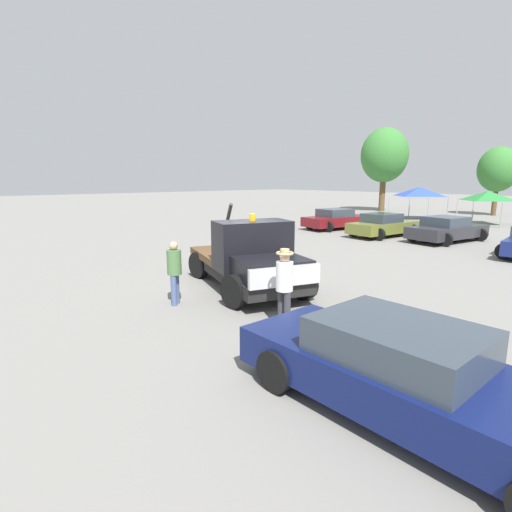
{
  "coord_description": "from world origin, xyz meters",
  "views": [
    {
      "loc": [
        9.21,
        -7.59,
        3.3
      ],
      "look_at": [
        0.5,
        0.0,
        1.05
      ],
      "focal_mm": 28.0,
      "sensor_mm": 36.0,
      "label": 1
    }
  ],
  "objects_px": {
    "tow_truck": "(249,260)",
    "canopy_tent_green": "(488,196)",
    "parked_car_charcoal": "(447,229)",
    "tree_left": "(384,155)",
    "tree_center": "(498,170)",
    "person_at_hood": "(174,268)",
    "parked_car_olive": "(383,225)",
    "foreground_car": "(410,375)",
    "canopy_tent_blue": "(419,192)",
    "person_near_truck": "(284,281)",
    "parked_car_maroon": "(337,219)"
  },
  "relations": [
    {
      "from": "person_at_hood",
      "to": "canopy_tent_green",
      "type": "xyz_separation_m",
      "value": [
        -1.74,
        26.44,
        1.09
      ]
    },
    {
      "from": "person_at_hood",
      "to": "canopy_tent_green",
      "type": "relative_size",
      "value": 0.57
    },
    {
      "from": "tree_left",
      "to": "parked_car_charcoal",
      "type": "bearing_deg",
      "value": -48.9
    },
    {
      "from": "parked_car_olive",
      "to": "parked_car_charcoal",
      "type": "distance_m",
      "value": 3.36
    },
    {
      "from": "parked_car_charcoal",
      "to": "canopy_tent_blue",
      "type": "height_order",
      "value": "canopy_tent_blue"
    },
    {
      "from": "foreground_car",
      "to": "parked_car_olive",
      "type": "xyz_separation_m",
      "value": [
        -9.99,
        15.61,
        -0.0
      ]
    },
    {
      "from": "person_near_truck",
      "to": "tow_truck",
      "type": "bearing_deg",
      "value": -111.27
    },
    {
      "from": "person_at_hood",
      "to": "parked_car_olive",
      "type": "distance_m",
      "value": 15.8
    },
    {
      "from": "parked_car_olive",
      "to": "canopy_tent_blue",
      "type": "height_order",
      "value": "canopy_tent_blue"
    },
    {
      "from": "parked_car_charcoal",
      "to": "tree_center",
      "type": "height_order",
      "value": "tree_center"
    },
    {
      "from": "canopy_tent_blue",
      "to": "canopy_tent_green",
      "type": "height_order",
      "value": "canopy_tent_blue"
    },
    {
      "from": "person_near_truck",
      "to": "canopy_tent_green",
      "type": "distance_m",
      "value": 25.85
    },
    {
      "from": "person_at_hood",
      "to": "tow_truck",
      "type": "bearing_deg",
      "value": -135.52
    },
    {
      "from": "canopy_tent_green",
      "to": "tree_center",
      "type": "distance_m",
      "value": 8.98
    },
    {
      "from": "parked_car_charcoal",
      "to": "parked_car_maroon",
      "type": "bearing_deg",
      "value": 98.88
    },
    {
      "from": "foreground_car",
      "to": "parked_car_olive",
      "type": "distance_m",
      "value": 18.54
    },
    {
      "from": "parked_car_charcoal",
      "to": "tree_left",
      "type": "distance_m",
      "value": 20.93
    },
    {
      "from": "tow_truck",
      "to": "parked_car_maroon",
      "type": "bearing_deg",
      "value": 136.37
    },
    {
      "from": "tow_truck",
      "to": "tree_center",
      "type": "distance_m",
      "value": 32.91
    },
    {
      "from": "person_near_truck",
      "to": "tree_left",
      "type": "xyz_separation_m",
      "value": [
        -16.47,
        30.58,
        4.51
      ]
    },
    {
      "from": "tow_truck",
      "to": "canopy_tent_blue",
      "type": "xyz_separation_m",
      "value": [
        -7.11,
        24.09,
        1.33
      ]
    },
    {
      "from": "foreground_car",
      "to": "canopy_tent_blue",
      "type": "bearing_deg",
      "value": 117.04
    },
    {
      "from": "parked_car_charcoal",
      "to": "tree_left",
      "type": "xyz_separation_m",
      "value": [
        -13.37,
        15.33,
        4.91
      ]
    },
    {
      "from": "person_at_hood",
      "to": "parked_car_maroon",
      "type": "relative_size",
      "value": 0.34
    },
    {
      "from": "tow_truck",
      "to": "canopy_tent_green",
      "type": "distance_m",
      "value": 24.14
    },
    {
      "from": "canopy_tent_blue",
      "to": "person_at_hood",
      "type": "bearing_deg",
      "value": -75.37
    },
    {
      "from": "tow_truck",
      "to": "parked_car_charcoal",
      "type": "xyz_separation_m",
      "value": [
        -0.27,
        13.89,
        -0.26
      ]
    },
    {
      "from": "parked_car_charcoal",
      "to": "person_near_truck",
      "type": "bearing_deg",
      "value": -160.08
    },
    {
      "from": "tow_truck",
      "to": "tree_center",
      "type": "xyz_separation_m",
      "value": [
        -4.25,
        32.48,
        3.15
      ]
    },
    {
      "from": "person_near_truck",
      "to": "parked_car_olive",
      "type": "height_order",
      "value": "person_near_truck"
    },
    {
      "from": "person_near_truck",
      "to": "tree_left",
      "type": "relative_size",
      "value": 0.22
    },
    {
      "from": "tow_truck",
      "to": "foreground_car",
      "type": "bearing_deg",
      "value": -3.56
    },
    {
      "from": "parked_car_olive",
      "to": "tow_truck",
      "type": "bearing_deg",
      "value": -159.32
    },
    {
      "from": "tree_center",
      "to": "tree_left",
      "type": "bearing_deg",
      "value": -160.89
    },
    {
      "from": "tree_left",
      "to": "tree_center",
      "type": "bearing_deg",
      "value": 19.11
    },
    {
      "from": "canopy_tent_green",
      "to": "tree_left",
      "type": "relative_size",
      "value": 0.36
    },
    {
      "from": "tow_truck",
      "to": "parked_car_olive",
      "type": "distance_m",
      "value": 13.51
    },
    {
      "from": "tow_truck",
      "to": "canopy_tent_blue",
      "type": "height_order",
      "value": "canopy_tent_blue"
    },
    {
      "from": "tree_left",
      "to": "tree_center",
      "type": "distance_m",
      "value": 10.05
    },
    {
      "from": "parked_car_olive",
      "to": "tree_center",
      "type": "relative_size",
      "value": 0.77
    },
    {
      "from": "person_near_truck",
      "to": "tree_left",
      "type": "distance_m",
      "value": 35.02
    },
    {
      "from": "tree_center",
      "to": "person_at_hood",
      "type": "bearing_deg",
      "value": -83.37
    },
    {
      "from": "person_near_truck",
      "to": "canopy_tent_blue",
      "type": "bearing_deg",
      "value": -154.38
    },
    {
      "from": "foreground_car",
      "to": "tree_center",
      "type": "distance_m",
      "value": 36.81
    },
    {
      "from": "person_near_truck",
      "to": "parked_car_olive",
      "type": "xyz_separation_m",
      "value": [
        -6.34,
        14.39,
        -0.4
      ]
    },
    {
      "from": "foreground_car",
      "to": "parked_car_charcoal",
      "type": "xyz_separation_m",
      "value": [
        -6.75,
        16.47,
        -0.0
      ]
    },
    {
      "from": "parked_car_charcoal",
      "to": "canopy_tent_blue",
      "type": "bearing_deg",
      "value": 42.29
    },
    {
      "from": "parked_car_maroon",
      "to": "tree_center",
      "type": "height_order",
      "value": "tree_center"
    },
    {
      "from": "parked_car_charcoal",
      "to": "tree_left",
      "type": "height_order",
      "value": "tree_left"
    },
    {
      "from": "person_near_truck",
      "to": "person_at_hood",
      "type": "distance_m",
      "value": 3.2
    }
  ]
}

